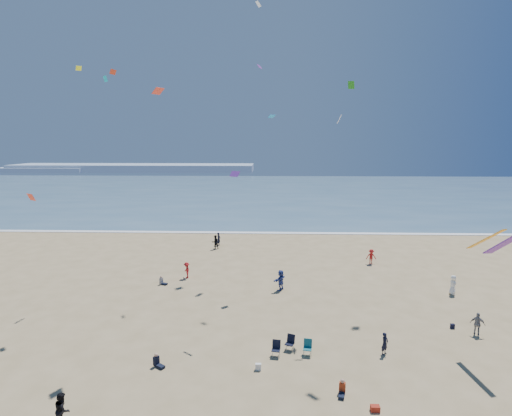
{
  "coord_description": "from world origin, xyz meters",
  "views": [
    {
      "loc": [
        2.71,
        -12.86,
        13.38
      ],
      "look_at": [
        2.0,
        8.0,
        9.92
      ],
      "focal_mm": 28.0,
      "sensor_mm": 36.0,
      "label": 1
    }
  ],
  "objects": [
    {
      "name": "ocean",
      "position": [
        0.0,
        95.0,
        0.03
      ],
      "size": [
        220.0,
        100.0,
        0.06
      ],
      "primitive_type": "cube",
      "color": "#476B84",
      "rests_on": "ground"
    },
    {
      "name": "surf_line",
      "position": [
        0.0,
        45.0,
        0.04
      ],
      "size": [
        220.0,
        1.2,
        0.08
      ],
      "primitive_type": "cube",
      "color": "white",
      "rests_on": "ground"
    },
    {
      "name": "headland_far",
      "position": [
        -60.0,
        170.0,
        1.6
      ],
      "size": [
        110.0,
        20.0,
        3.2
      ],
      "primitive_type": "cube",
      "color": "#7A8EA8",
      "rests_on": "ground"
    },
    {
      "name": "headland_near",
      "position": [
        -100.0,
        165.0,
        1.0
      ],
      "size": [
        40.0,
        14.0,
        2.0
      ],
      "primitive_type": "cube",
      "color": "#7A8EA8",
      "rests_on": "ground"
    },
    {
      "name": "standing_flyers",
      "position": [
        4.43,
        14.55,
        0.87
      ],
      "size": [
        36.55,
        40.03,
        1.93
      ],
      "color": "black",
      "rests_on": "ground"
    },
    {
      "name": "seated_group",
      "position": [
        0.45,
        5.54,
        0.42
      ],
      "size": [
        15.09,
        30.75,
        0.84
      ],
      "color": "white",
      "rests_on": "ground"
    },
    {
      "name": "chair_cluster",
      "position": [
        4.14,
        10.81,
        0.5
      ],
      "size": [
        2.69,
        1.54,
        1.0
      ],
      "color": "black",
      "rests_on": "ground"
    },
    {
      "name": "white_tote",
      "position": [
        2.1,
        8.93,
        0.2
      ],
      "size": [
        0.35,
        0.2,
        0.4
      ],
      "primitive_type": "cube",
      "color": "white",
      "rests_on": "ground"
    },
    {
      "name": "black_backpack",
      "position": [
        4.1,
        12.05,
        0.19
      ],
      "size": [
        0.3,
        0.22,
        0.38
      ],
      "primitive_type": "cube",
      "color": "black",
      "rests_on": "ground"
    },
    {
      "name": "cooler",
      "position": [
        8.08,
        5.45,
        0.15
      ],
      "size": [
        0.45,
        0.3,
        0.3
      ],
      "primitive_type": "cube",
      "color": "#A52717",
      "rests_on": "ground"
    },
    {
      "name": "navy_bag",
      "position": [
        16.07,
        14.77,
        0.17
      ],
      "size": [
        0.28,
        0.18,
        0.34
      ],
      "primitive_type": "cube",
      "color": "black",
      "rests_on": "ground"
    },
    {
      "name": "kites_aloft",
      "position": [
        8.58,
        13.73,
        15.65
      ],
      "size": [
        37.66,
        38.95,
        28.16
      ],
      "color": "white",
      "rests_on": "ground"
    }
  ]
}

